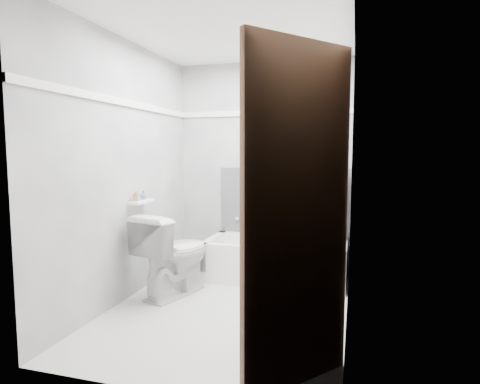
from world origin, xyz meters
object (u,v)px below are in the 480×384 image
(office_chair, at_px, (302,218))
(toilet, at_px, (174,254))
(soap_bottle_a, at_px, (136,196))
(soap_bottle_b, at_px, (144,195))
(door, at_px, (341,230))
(bathtub, at_px, (275,260))

(office_chair, bearing_deg, toilet, -122.81)
(toilet, xyz_separation_m, soap_bottle_a, (-0.32, -0.13, 0.57))
(soap_bottle_a, relative_size, soap_bottle_b, 1.30)
(office_chair, relative_size, door, 0.55)
(bathtub, relative_size, office_chair, 1.35)
(bathtub, distance_m, soap_bottle_b, 1.56)
(door, bearing_deg, bathtub, 108.75)
(office_chair, height_order, soap_bottle_a, office_chair)
(office_chair, xyz_separation_m, toilet, (-1.12, -0.75, -0.28))
(soap_bottle_a, height_order, soap_bottle_b, soap_bottle_a)
(toilet, distance_m, soap_bottle_b, 0.65)
(soap_bottle_a, bearing_deg, office_chair, 31.50)
(office_chair, height_order, door, door)
(bathtub, height_order, toilet, toilet)
(bathtub, distance_m, office_chair, 0.54)
(office_chair, xyz_separation_m, soap_bottle_b, (-1.44, -0.75, 0.29))
(bathtub, distance_m, door, 2.46)
(toilet, xyz_separation_m, soap_bottle_b, (-0.32, 0.01, 0.57))
(office_chair, xyz_separation_m, soap_bottle_a, (-1.44, -0.89, 0.29))
(toilet, bearing_deg, soap_bottle_b, 15.46)
(soap_bottle_a, bearing_deg, door, -35.22)
(bathtub, height_order, door, door)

